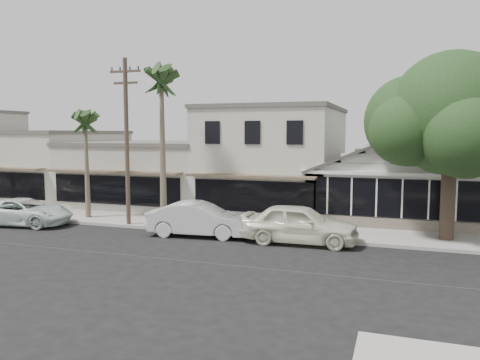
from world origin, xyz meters
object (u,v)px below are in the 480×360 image
at_px(utility_pole, 127,138).
at_px(car_1, 199,219).
at_px(car_2, 24,212).
at_px(car_0, 299,224).
at_px(shade_tree, 449,118).

bearing_deg(utility_pole, car_1, -10.44).
distance_m(car_1, car_2, 10.26).
relative_size(car_0, car_2, 1.01).
xyz_separation_m(car_1, shade_tree, (11.37, 2.74, 4.94)).
distance_m(car_0, car_1, 5.00).
xyz_separation_m(car_0, car_1, (-5.00, -0.08, -0.07)).
distance_m(utility_pole, car_0, 10.33).
bearing_deg(car_1, shade_tree, -82.24).
xyz_separation_m(car_0, car_2, (-15.24, -0.72, -0.18)).
relative_size(car_1, shade_tree, 0.58).
xyz_separation_m(utility_pole, car_2, (-5.70, -1.48, -4.05)).
bearing_deg(car_0, car_1, 89.33).
height_order(utility_pole, car_0, utility_pole).
bearing_deg(shade_tree, car_1, -166.47).
bearing_deg(car_2, utility_pole, -83.21).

